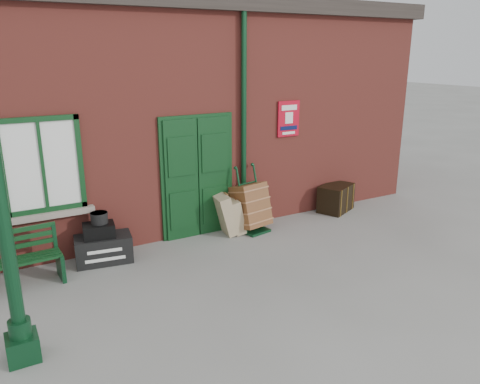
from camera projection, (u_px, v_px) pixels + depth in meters
ground at (252, 259)px, 7.80m from camera, size 80.00×80.00×0.00m
station_building at (170, 108)px, 10.09m from camera, size 10.30×4.30×4.36m
canopy_column at (7, 244)px, 4.86m from camera, size 0.34×0.34×3.61m
bench at (8, 260)px, 6.73m from camera, size 1.44×0.51×0.88m
houdini_trunk at (104, 249)px, 7.66m from camera, size 0.96×0.62×0.45m
strongbox at (99, 230)px, 7.54m from camera, size 0.54×0.43×0.22m
hatbox at (99, 218)px, 7.52m from camera, size 0.31×0.31×0.18m
suitcase_back at (225, 214)px, 8.80m from camera, size 0.46×0.58×0.79m
suitcase_front at (234, 216)px, 8.87m from camera, size 0.37×0.52×0.67m
porter_trolley at (251, 206)px, 8.94m from camera, size 0.71×0.75×1.24m
dark_trunk at (336, 198)px, 10.11m from camera, size 0.94×0.80×0.58m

